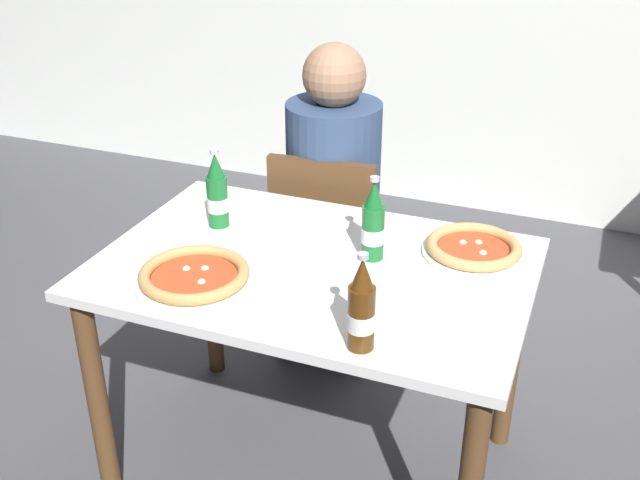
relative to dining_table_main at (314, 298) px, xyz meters
name	(u,v)px	position (x,y,z in m)	size (l,w,h in m)	color
ground_plane	(314,464)	(0.00, 0.00, -0.64)	(8.00, 8.00, 0.00)	#4C4C51
dining_table_main	(314,298)	(0.00, 0.00, 0.00)	(1.20, 0.80, 0.75)	silver
chair_behind_table	(330,243)	(-0.18, 0.61, -0.15)	(0.43, 0.43, 0.85)	brown
diner_seated	(333,213)	(-0.19, 0.66, -0.05)	(0.34, 0.34, 1.21)	#2D3342
pizza_margherita_near	(474,249)	(0.41, 0.21, 0.14)	(0.29, 0.29, 0.04)	white
pizza_marinara_far	(194,276)	(-0.26, -0.21, 0.13)	(0.32, 0.32, 0.04)	white
beer_bottle_left	(373,224)	(0.14, 0.09, 0.22)	(0.07, 0.07, 0.25)	#196B2D
beer_bottle_center	(361,309)	(0.25, -0.33, 0.22)	(0.07, 0.07, 0.25)	#512D0F
beer_bottle_right	(217,194)	(-0.36, 0.12, 0.22)	(0.07, 0.07, 0.25)	#196B2D
napkin_with_cutlery	(290,219)	(-0.17, 0.23, 0.12)	(0.21, 0.21, 0.01)	white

